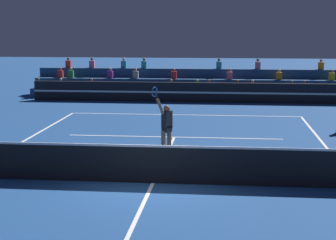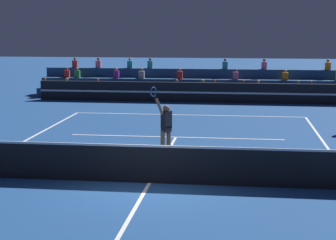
# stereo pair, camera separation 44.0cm
# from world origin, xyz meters

# --- Properties ---
(ground_plane) EXTENTS (120.00, 120.00, 0.00)m
(ground_plane) POSITION_xyz_m (0.00, 0.00, 0.00)
(ground_plane) COLOR navy
(court_lines) EXTENTS (11.10, 23.90, 0.01)m
(court_lines) POSITION_xyz_m (0.00, 0.00, 0.00)
(court_lines) COLOR white
(court_lines) RESTS_ON ground
(tennis_net) EXTENTS (12.00, 0.10, 1.10)m
(tennis_net) POSITION_xyz_m (0.00, 0.00, 0.54)
(tennis_net) COLOR black
(tennis_net) RESTS_ON ground
(sponsor_banner_wall) EXTENTS (18.00, 0.26, 1.10)m
(sponsor_banner_wall) POSITION_xyz_m (0.00, 16.57, 0.55)
(sponsor_banner_wall) COLOR black
(sponsor_banner_wall) RESTS_ON ground
(bleacher_stand) EXTENTS (19.20, 2.85, 2.28)m
(bleacher_stand) POSITION_xyz_m (-0.01, 19.10, 0.65)
(bleacher_stand) COLOR navy
(bleacher_stand) RESTS_ON ground
(tennis_player) EXTENTS (0.68, 1.05, 2.42)m
(tennis_player) POSITION_xyz_m (0.04, 3.07, 0.99)
(tennis_player) COLOR brown
(tennis_player) RESTS_ON ground
(tennis_ball) EXTENTS (0.07, 0.07, 0.07)m
(tennis_ball) POSITION_xyz_m (-3.73, 1.01, 0.03)
(tennis_ball) COLOR #C6DB33
(tennis_ball) RESTS_ON ground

